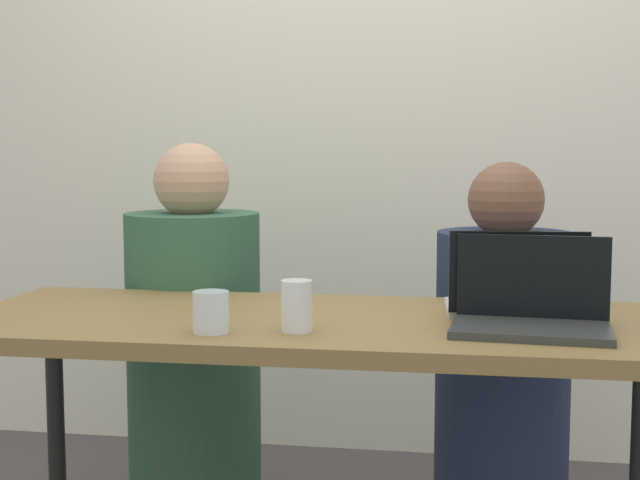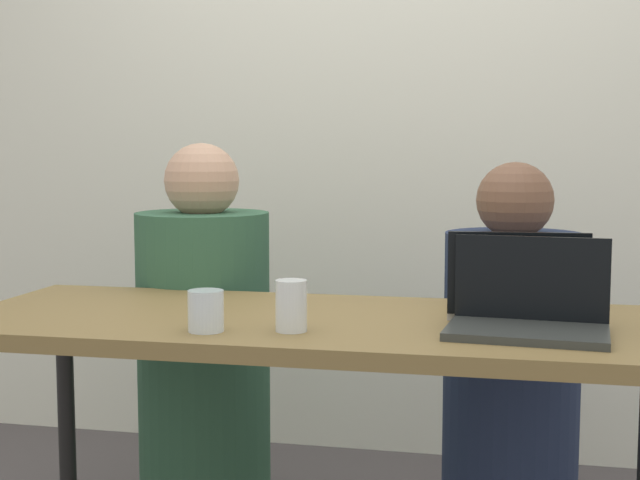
{
  "view_description": "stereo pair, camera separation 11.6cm",
  "coord_description": "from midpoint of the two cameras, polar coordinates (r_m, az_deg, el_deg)",
  "views": [
    {
      "loc": [
        0.35,
        -2.08,
        1.16
      ],
      "look_at": [
        0.0,
        0.07,
        0.94
      ],
      "focal_mm": 50.0,
      "sensor_mm": 36.0,
      "label": 1
    },
    {
      "loc": [
        0.46,
        -2.06,
        1.16
      ],
      "look_at": [
        0.0,
        0.07,
        0.94
      ],
      "focal_mm": 50.0,
      "sensor_mm": 36.0,
      "label": 2
    }
  ],
  "objects": [
    {
      "name": "laptop_back_right",
      "position": [
        2.2,
        10.88,
        -3.56
      ],
      "size": [
        0.34,
        0.26,
        0.21
      ],
      "rotation": [
        0.0,
        0.0,
        3.21
      ],
      "color": "silver",
      "rests_on": "desk"
    },
    {
      "name": "laptop_front_right",
      "position": [
        2.02,
        11.79,
        -4.47
      ],
      "size": [
        0.36,
        0.26,
        0.21
      ],
      "rotation": [
        0.0,
        0.0,
        -0.09
      ],
      "color": "#333836",
      "rests_on": "desk"
    },
    {
      "name": "back_wall",
      "position": [
        3.39,
        2.35,
        8.86
      ],
      "size": [
        4.5,
        0.1,
        2.67
      ],
      "primitive_type": "cube",
      "color": "silver",
      "rests_on": "ground"
    },
    {
      "name": "person_on_left",
      "position": [
        2.81,
        -9.25,
        -7.33
      ],
      "size": [
        0.48,
        0.48,
        1.18
      ],
      "rotation": [
        0.0,
        0.0,
        2.96
      ],
      "color": "#335F44",
      "rests_on": "ground"
    },
    {
      "name": "water_glass_center",
      "position": [
        1.98,
        -3.18,
        -4.46
      ],
      "size": [
        0.07,
        0.07,
        0.11
      ],
      "color": "white",
      "rests_on": "desk"
    },
    {
      "name": "desk",
      "position": [
        2.16,
        -1.83,
        -6.8
      ],
      "size": [
        1.73,
        0.68,
        0.76
      ],
      "color": "olive",
      "rests_on": "ground"
    },
    {
      "name": "person_on_right",
      "position": [
        2.68,
        10.37,
        -8.54
      ],
      "size": [
        0.4,
        0.4,
        1.12
      ],
      "rotation": [
        0.0,
        0.0,
        3.11
      ],
      "color": "#222E4C",
      "rests_on": "ground"
    },
    {
      "name": "water_glass_left",
      "position": [
        1.99,
        -8.66,
        -4.76
      ],
      "size": [
        0.08,
        0.08,
        0.09
      ],
      "color": "silver",
      "rests_on": "desk"
    }
  ]
}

